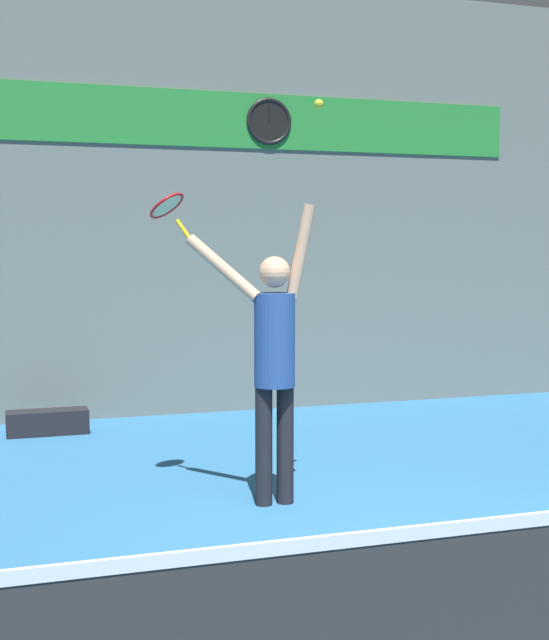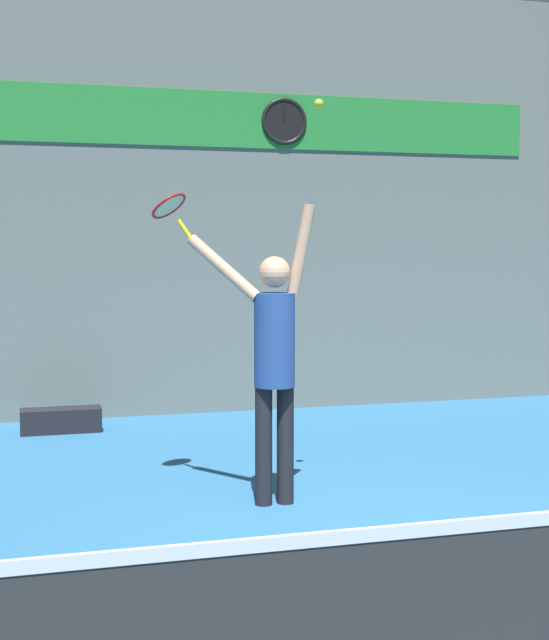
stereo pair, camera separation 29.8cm
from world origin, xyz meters
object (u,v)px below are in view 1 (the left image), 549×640
(tennis_ball, at_px, (319,104))
(equipment_bag, at_px, (48,422))
(scoreboard_clock, at_px, (269,121))
(tennis_racket, at_px, (168,208))
(tennis_player, at_px, (273,352))

(tennis_ball, height_order, equipment_bag, tennis_ball)
(scoreboard_clock, distance_m, tennis_racket, 3.95)
(tennis_racket, bearing_deg, scoreboard_clock, 60.47)
(tennis_player, bearing_deg, tennis_ball, -19.36)
(scoreboard_clock, distance_m, equipment_bag, 4.24)
(scoreboard_clock, relative_size, tennis_ball, 7.73)
(tennis_player, relative_size, tennis_racket, 5.72)
(tennis_racket, relative_size, tennis_ball, 5.58)
(scoreboard_clock, relative_size, tennis_player, 0.24)
(equipment_bag, bearing_deg, tennis_racket, -74.00)
(tennis_racket, relative_size, equipment_bag, 0.48)
(tennis_player, distance_m, tennis_ball, 1.85)
(equipment_bag, bearing_deg, tennis_ball, -61.24)
(tennis_player, xyz_separation_m, tennis_racket, (-0.69, 0.46, 1.08))
(tennis_racket, height_order, tennis_ball, tennis_ball)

